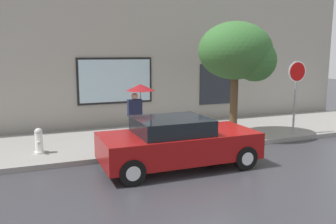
{
  "coord_description": "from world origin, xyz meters",
  "views": [
    {
      "loc": [
        -4.45,
        -8.54,
        3.06
      ],
      "look_at": [
        -0.33,
        1.8,
        1.2
      ],
      "focal_mm": 37.55,
      "sensor_mm": 36.0,
      "label": 1
    }
  ],
  "objects_px": {
    "fire_hydrant": "(39,141)",
    "stop_sign": "(296,83)",
    "street_tree": "(239,53)",
    "pedestrian_with_umbrella": "(139,96)",
    "parked_car": "(177,142)"
  },
  "relations": [
    {
      "from": "parked_car",
      "to": "fire_hydrant",
      "type": "relative_size",
      "value": 5.57
    },
    {
      "from": "pedestrian_with_umbrella",
      "to": "street_tree",
      "type": "bearing_deg",
      "value": -12.29
    },
    {
      "from": "parked_car",
      "to": "fire_hydrant",
      "type": "distance_m",
      "value": 4.14
    },
    {
      "from": "parked_car",
      "to": "stop_sign",
      "type": "bearing_deg",
      "value": 15.92
    },
    {
      "from": "street_tree",
      "to": "stop_sign",
      "type": "height_order",
      "value": "street_tree"
    },
    {
      "from": "fire_hydrant",
      "to": "pedestrian_with_umbrella",
      "type": "xyz_separation_m",
      "value": [
        3.25,
        0.57,
        1.13
      ]
    },
    {
      "from": "pedestrian_with_umbrella",
      "to": "stop_sign",
      "type": "relative_size",
      "value": 0.71
    },
    {
      "from": "fire_hydrant",
      "to": "stop_sign",
      "type": "xyz_separation_m",
      "value": [
        8.74,
        -0.76,
        1.5
      ]
    },
    {
      "from": "parked_car",
      "to": "street_tree",
      "type": "relative_size",
      "value": 1.05
    },
    {
      "from": "parked_car",
      "to": "fire_hydrant",
      "type": "height_order",
      "value": "parked_car"
    },
    {
      "from": "fire_hydrant",
      "to": "stop_sign",
      "type": "bearing_deg",
      "value": -4.94
    },
    {
      "from": "fire_hydrant",
      "to": "pedestrian_with_umbrella",
      "type": "relative_size",
      "value": 0.4
    },
    {
      "from": "street_tree",
      "to": "stop_sign",
      "type": "relative_size",
      "value": 1.51
    },
    {
      "from": "fire_hydrant",
      "to": "stop_sign",
      "type": "relative_size",
      "value": 0.29
    },
    {
      "from": "parked_car",
      "to": "fire_hydrant",
      "type": "xyz_separation_m",
      "value": [
        -3.46,
        2.26,
        -0.17
      ]
    }
  ]
}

